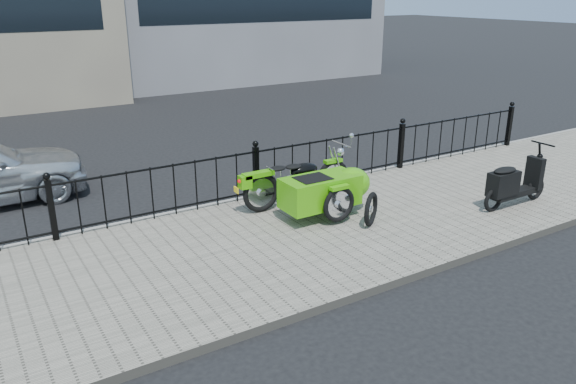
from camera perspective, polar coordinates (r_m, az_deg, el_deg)
ground at (r=9.34m, az=0.64°, el=-3.62°), size 120.00×120.00×0.00m
sidewalk at (r=8.93m, az=2.35°, el=-4.35°), size 30.00×3.80×0.12m
curb at (r=10.47m, az=-3.57°, el=-0.63°), size 30.00×0.10×0.12m
iron_fence at (r=10.18m, az=-3.26°, el=1.91°), size 14.11×0.11×1.08m
motorcycle_sidecar at (r=9.47m, az=3.68°, el=0.54°), size 2.28×1.48×0.98m
scooter at (r=10.52m, az=21.85°, el=0.76°), size 1.57×0.46×1.07m
spare_tire at (r=9.11m, az=8.42°, el=-1.73°), size 0.51×0.38×0.56m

